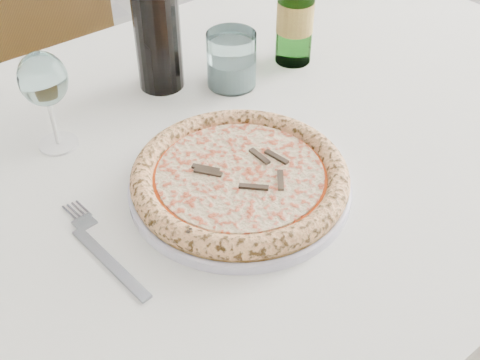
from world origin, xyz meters
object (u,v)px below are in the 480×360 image
Objects in this scene: pizza at (240,177)px; wine_glass at (43,82)px; wine_bottle at (155,13)px; beer_bottle at (296,8)px; plate at (240,186)px; tumbler at (232,63)px; chair_far at (37,76)px; dining_table at (206,193)px.

wine_glass is at bearing 126.26° from pizza.
beer_bottle is at bearing -12.46° from wine_bottle.
beer_bottle is (0.46, 0.02, -0.01)m from wine_glass.
plate is 0.34m from wine_bottle.
wine_glass is at bearing -178.87° from tumbler.
wine_glass is at bearing -100.99° from chair_far.
chair_far is 0.89m from plate.
wine_bottle reaches higher than dining_table.
wine_bottle reaches higher than chair_far.
plate is (0.00, -0.10, 0.09)m from dining_table.
tumbler is 0.37× the size of beer_bottle.
chair_far is (-0.06, 0.76, -0.14)m from dining_table.
wine_glass reaches higher than tumbler.
wine_bottle is at bearing -79.84° from chair_far.
wine_bottle is (0.04, 0.31, 0.13)m from plate.
beer_bottle is (0.14, 0.01, 0.06)m from tumbler.
dining_table is 0.77m from chair_far.
wine_glass is (-0.18, 0.14, 0.19)m from dining_table.
chair_far is 0.89m from pizza.
pizza is at bearing -137.69° from beer_bottle.
tumbler is (0.32, 0.01, -0.07)m from wine_glass.
plate is at bearing -53.74° from wine_glass.
dining_table is at bearing 90.00° from plate.
tumbler reaches higher than dining_table.
beer_bottle is at bearing -60.05° from chair_far.
dining_table is 5.33× the size of plate.
chair_far is 2.98× the size of plate.
wine_glass is at bearing 126.26° from plate.
beer_bottle reaches higher than wine_glass.
dining_table is 0.31m from wine_bottle.
beer_bottle is (0.28, 0.26, 0.08)m from pizza.
plate is (0.06, -0.86, 0.23)m from chair_far.
chair_far is 0.66m from wine_bottle.
dining_table is 5.48× the size of pizza.
chair_far is at bearing 119.95° from beer_bottle.
beer_bottle reaches higher than dining_table.
tumbler reaches higher than pizza.
plate is 0.29m from tumbler.
wine_bottle reaches higher than tumbler.
tumbler is (0.14, 0.25, 0.03)m from plate.
wine_glass is 1.64× the size of tumbler.
dining_table is 6.43× the size of beer_bottle.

